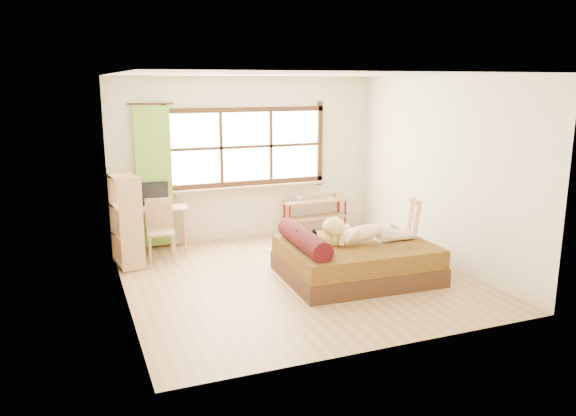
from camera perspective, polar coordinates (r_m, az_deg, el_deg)
name	(u,v)px	position (r m, az deg, el deg)	size (l,w,h in m)	color
floor	(297,277)	(7.72, 0.95, -7.06)	(4.50, 4.50, 0.00)	#9E754C
ceiling	(298,74)	(7.26, 1.03, 13.43)	(4.50, 4.50, 0.00)	white
wall_back	(246,159)	(9.46, -4.27, 5.03)	(4.50, 4.50, 0.00)	silver
wall_front	(389,218)	(5.40, 10.17, -0.97)	(4.50, 4.50, 0.00)	silver
wall_left	(120,192)	(6.84, -16.70, 1.57)	(4.50, 4.50, 0.00)	silver
wall_right	(440,170)	(8.48, 15.20, 3.73)	(4.50, 4.50, 0.00)	silver
window	(247,149)	(9.41, -4.23, 5.97)	(2.80, 0.16, 1.46)	#FFEDBF
curtain	(154,177)	(9.04, -13.45, 3.07)	(0.55, 0.10, 2.20)	#519C2A
bed	(353,259)	(7.68, 6.61, -5.14)	(2.02, 1.64, 0.74)	black
woman	(369,221)	(7.59, 8.21, -1.35)	(1.37, 0.39, 0.59)	beige
kitten	(305,238)	(7.39, 1.71, -3.03)	(0.29, 0.12, 0.23)	black
desk	(149,213)	(8.95, -13.95, -0.50)	(1.19, 0.63, 0.72)	#9D7055
monitor	(147,195)	(8.94, -14.09, 1.32)	(0.64, 0.08, 0.37)	black
chair	(160,226)	(8.64, -12.86, -1.75)	(0.44, 0.44, 0.90)	#9D7055
pipe_shelf	(316,208)	(9.88, 2.84, -0.02)	(1.19, 0.35, 0.67)	#9D7055
cup	(300,198)	(9.72, 1.18, 1.03)	(0.13, 0.13, 0.10)	gray
book	(326,198)	(9.93, 3.84, 1.00)	(0.15, 0.20, 0.02)	gray
bookshelf	(126,220)	(8.32, -16.11, -1.21)	(0.42, 0.63, 1.34)	#9D7055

